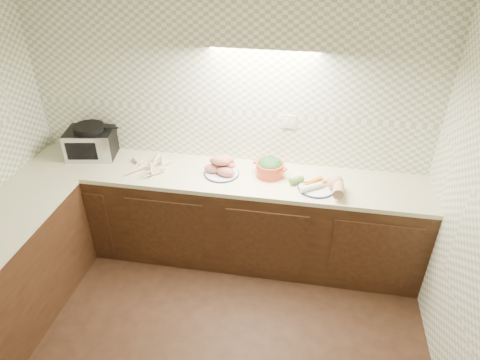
% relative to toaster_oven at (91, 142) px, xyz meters
% --- Properties ---
extents(room, '(3.60, 3.60, 2.60)m').
position_rel_toaster_oven_xyz_m(room, '(1.27, -1.63, 0.59)').
color(room, black).
rests_on(room, ground).
extents(counter, '(3.60, 3.60, 0.90)m').
position_rel_toaster_oven_xyz_m(counter, '(0.58, -0.95, -0.59)').
color(counter, black).
rests_on(counter, ground).
extents(toaster_oven, '(0.48, 0.40, 0.31)m').
position_rel_toaster_oven_xyz_m(toaster_oven, '(0.00, 0.00, 0.00)').
color(toaster_oven, black).
rests_on(toaster_oven, counter).
extents(parsnip_pile, '(0.36, 0.35, 0.08)m').
position_rel_toaster_oven_xyz_m(parsnip_pile, '(0.64, -0.19, -0.11)').
color(parsnip_pile, beige).
rests_on(parsnip_pile, counter).
extents(sweet_potato_plate, '(0.32, 0.31, 0.18)m').
position_rel_toaster_oven_xyz_m(sweet_potato_plate, '(1.27, -0.12, -0.07)').
color(sweet_potato_plate, '#182047').
rests_on(sweet_potato_plate, counter).
extents(onion_bowl, '(0.14, 0.14, 0.11)m').
position_rel_toaster_oven_xyz_m(onion_bowl, '(1.26, -0.01, -0.10)').
color(onion_bowl, black).
rests_on(onion_bowl, counter).
extents(dutch_oven, '(0.31, 0.31, 0.17)m').
position_rel_toaster_oven_xyz_m(dutch_oven, '(1.69, -0.07, -0.06)').
color(dutch_oven, red).
rests_on(dutch_oven, counter).
extents(veg_plate, '(0.47, 0.31, 0.14)m').
position_rel_toaster_oven_xyz_m(veg_plate, '(2.16, -0.21, -0.09)').
color(veg_plate, '#182047').
rests_on(veg_plate, counter).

